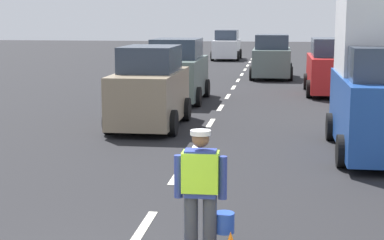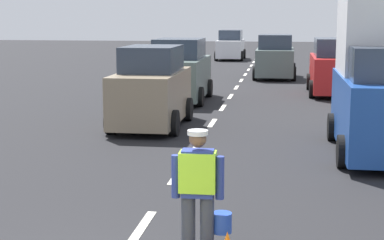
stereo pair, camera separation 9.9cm
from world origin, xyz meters
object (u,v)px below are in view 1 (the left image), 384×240
Objects in this scene: car_oncoming_second at (177,72)px; car_parked_far at (331,68)px; road_worker at (202,188)px; car_oncoming_third at (227,46)px; delivery_truck at (381,82)px; car_outgoing_far at (272,58)px; car_oncoming_lead at (150,90)px.

car_parked_far is at bearing 26.65° from car_oncoming_second.
road_worker is 36.29m from car_oncoming_third.
road_worker is 7.54m from delivery_truck.
car_parked_far is at bearing 80.27° from road_worker.
car_oncoming_third is (-3.31, 12.81, -0.04)m from car_outgoing_far.
delivery_truck is at bearing -22.44° from car_oncoming_lead.
car_outgoing_far is (-2.65, 16.59, -0.61)m from delivery_truck.
car_oncoming_lead is at bearing -89.69° from car_oncoming_third.
car_oncoming_second reaches higher than car_outgoing_far.
car_oncoming_lead is (-2.60, 9.19, 0.11)m from road_worker.
car_oncoming_third is at bearing 106.98° from car_parked_far.
car_oncoming_second is at bearing 91.43° from car_oncoming_lead.
delivery_truck is 1.06× the size of car_parked_far.
delivery_truck reaches higher than car_parked_far.
road_worker is at bearing -79.35° from car_oncoming_second.
road_worker is at bearing -74.20° from car_oncoming_lead.
car_parked_far reaches higher than car_outgoing_far.
car_oncoming_lead reaches higher than road_worker.
car_oncoming_second reaches higher than road_worker.
delivery_truck is at bearing -80.93° from car_outgoing_far.
delivery_truck is 1.14× the size of car_oncoming_third.
delivery_truck is at bearing -88.76° from car_parked_far.
car_oncoming_lead is 0.95× the size of car_oncoming_third.
car_oncoming_second is (-2.73, 14.54, 0.12)m from road_worker.
car_oncoming_second reaches higher than car_oncoming_lead.
road_worker is 14.80m from car_oncoming_second.
road_worker is at bearing -115.35° from delivery_truck.
car_outgoing_far is 0.89× the size of car_parked_far.
delivery_truck reaches higher than car_oncoming_lead.
car_parked_far is 19.63m from car_oncoming_third.
car_oncoming_second is (-5.95, 7.75, -0.56)m from delivery_truck.
car_oncoming_second is at bearing 127.52° from delivery_truck.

